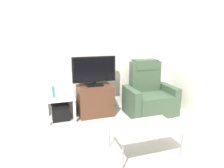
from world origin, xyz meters
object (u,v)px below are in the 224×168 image
Objects in this scene: television at (94,71)px; book_upright at (54,92)px; recliner_armchair at (149,95)px; coffee_table at (144,129)px; side_table at (60,100)px; game_console at (61,90)px; tv_stand at (95,100)px; subwoofer_box at (60,111)px; cell_phone at (142,126)px.

television is 4.14× the size of book_upright.
recliner_armchair is 1.20× the size of coffee_table.
coffee_table is at bearing -121.53° from recliner_armchair.
side_table reaches higher than coffee_table.
recliner_armchair reaches higher than game_console.
television reaches higher than recliner_armchair.
tv_stand is 0.60m from television.
subwoofer_box is 2.10× the size of cell_phone.
subwoofer_box is at bearing 123.47° from coffee_table.
television is at bearing 3.88° from book_upright.
game_console is at bearing 171.47° from recliner_armchair.
game_console is at bearing 12.53° from book_upright.
book_upright reaches higher than coffee_table.
subwoofer_box is (-1.77, 0.21, -0.22)m from recliner_armchair.
cell_phone is at bearing -78.91° from tv_stand.
recliner_armchair is 1.76m from game_console.
side_table is at bearing 11.31° from book_upright.
tv_stand is 1.54m from cell_phone.
recliner_armchair is 1.89m from book_upright.
book_upright reaches higher than side_table.
tv_stand is 0.71m from subwoofer_box.
recliner_armchair is at bearing 86.41° from cell_phone.
game_console is at bearing -177.93° from television.
subwoofer_box is 1.81m from cell_phone.
coffee_table is (-0.77, -1.31, -0.01)m from recliner_armchair.
side_table is 2.61× the size of book_upright.
side_table is at bearing 151.13° from cell_phone.
tv_stand is at bearing 1.22° from side_table.
subwoofer_box is at bearing -177.21° from television.
game_console reaches higher than book_upright.
tv_stand is at bearing 166.94° from recliner_armchair.
side_table is 3.60× the size of cell_phone.
subwoofer_box is at bearing -164.05° from game_console.
tv_stand is 0.70m from side_table.
coffee_table is at bearing -78.37° from tv_stand.
tv_stand reaches higher than coffee_table.
recliner_armchair is at bearing 59.75° from coffee_table.
television is at bearing 101.49° from coffee_table.
cell_phone is at bearing -57.75° from game_console.
television is at bearing 90.00° from tv_stand.
side_table reaches higher than subwoofer_box.
tv_stand is at bearing 1.22° from subwoofer_box.
book_upright is 1.88m from coffee_table.
tv_stand is at bearing 101.63° from coffee_table.
game_console reaches higher than subwoofer_box.
recliner_armchair reaches higher than tv_stand.
television is 0.86m from side_table.
cell_phone is at bearing -53.68° from book_upright.
side_table reaches higher than cell_phone.
television is at bearing 2.79° from subwoofer_box.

